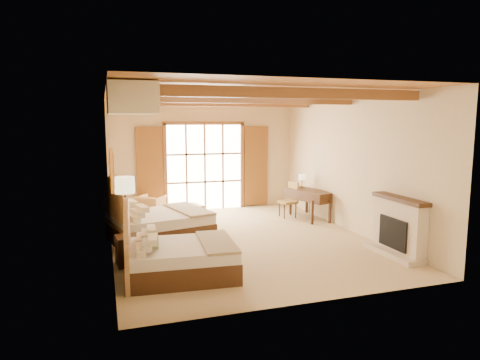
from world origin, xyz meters
name	(u,v)px	position (x,y,z in m)	size (l,w,h in m)	color
floor	(241,239)	(0.00, 0.00, 0.00)	(7.00, 7.00, 0.00)	#C8B286
wall_back	(204,156)	(0.00, 3.50, 1.60)	(5.50, 5.50, 0.00)	beige
wall_left	(109,173)	(-2.75, 0.00, 1.60)	(7.00, 7.00, 0.00)	beige
wall_right	(351,164)	(2.75, 0.00, 1.60)	(7.00, 7.00, 0.00)	beige
ceiling	(241,93)	(0.00, 0.00, 3.20)	(7.00, 7.00, 0.00)	#B37B3F
ceiling_beams	(241,99)	(0.00, 0.00, 3.08)	(5.39, 4.60, 0.18)	brown
french_doors	(205,168)	(0.00, 3.44, 1.25)	(3.95, 0.08, 2.60)	white
fireplace	(398,230)	(2.60, -2.00, 0.51)	(0.46, 1.40, 1.16)	beige
painting	(112,169)	(-2.70, -0.75, 1.75)	(0.06, 0.95, 0.75)	#EDA243
canopy_valance	(131,99)	(-2.40, -2.00, 2.95)	(0.70, 1.40, 0.45)	#F7E7C5
bed_near	(173,256)	(-1.80, -1.86, 0.37)	(1.93, 1.52, 1.21)	#402515
bed_far	(153,223)	(-1.86, 0.47, 0.41)	(2.37, 1.97, 1.34)	#402515
nightstand	(129,250)	(-2.46, -0.98, 0.27)	(0.45, 0.45, 0.54)	#402515
floor_lamp	(125,191)	(-2.50, -1.08, 1.40)	(0.35, 0.35, 1.64)	#322517
armchair	(151,207)	(-1.66, 2.68, 0.32)	(0.68, 0.70, 0.64)	tan
ottoman	(189,213)	(-0.77, 2.01, 0.22)	(0.61, 0.61, 0.44)	tan
desk	(309,203)	(2.42, 1.43, 0.41)	(0.98, 1.54, 0.77)	#402515
desk_chair	(288,206)	(1.93, 1.71, 0.30)	(0.51, 0.50, 0.96)	olive
desk_lamp	(302,178)	(2.41, 1.89, 1.04)	(0.18, 0.18, 0.36)	#322517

